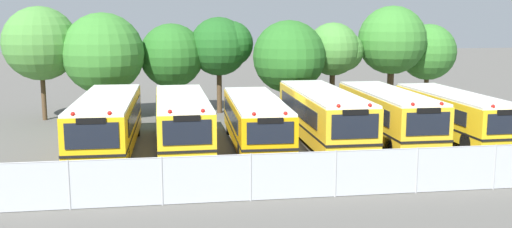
% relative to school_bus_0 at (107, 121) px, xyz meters
% --- Properties ---
extents(ground_plane, '(160.00, 160.00, 0.00)m').
position_rel_school_bus_0_xyz_m(ground_plane, '(8.88, 0.16, -1.45)').
color(ground_plane, '#595651').
extents(school_bus_0, '(2.78, 10.58, 2.76)m').
position_rel_school_bus_0_xyz_m(school_bus_0, '(0.00, 0.00, 0.00)').
color(school_bus_0, yellow).
rests_on(school_bus_0, ground_plane).
extents(school_bus_1, '(2.61, 9.97, 2.72)m').
position_rel_school_bus_0_xyz_m(school_bus_1, '(3.55, -0.05, -0.02)').
color(school_bus_1, yellow).
rests_on(school_bus_1, ground_plane).
extents(school_bus_2, '(2.70, 9.99, 2.52)m').
position_rel_school_bus_0_xyz_m(school_bus_2, '(7.18, -0.01, -0.12)').
color(school_bus_2, '#EAA80C').
rests_on(school_bus_2, ground_plane).
extents(school_bus_3, '(2.63, 10.63, 2.79)m').
position_rel_school_bus_0_xyz_m(school_bus_3, '(10.70, 0.28, 0.01)').
color(school_bus_3, yellow).
rests_on(school_bus_3, ground_plane).
extents(school_bus_4, '(2.56, 9.75, 2.73)m').
position_rel_school_bus_0_xyz_m(school_bus_4, '(14.11, 0.11, -0.02)').
color(school_bus_4, yellow).
rests_on(school_bus_4, ground_plane).
extents(school_bus_5, '(2.63, 9.82, 2.53)m').
position_rel_school_bus_0_xyz_m(school_bus_5, '(17.85, 0.29, -0.12)').
color(school_bus_5, yellow).
rests_on(school_bus_5, ground_plane).
extents(tree_0, '(4.54, 4.54, 7.03)m').
position_rel_school_bus_0_xyz_m(tree_0, '(-4.72, 9.33, 3.34)').
color(tree_0, '#4C3823').
rests_on(tree_0, ground_plane).
extents(tree_1, '(5.03, 5.03, 6.65)m').
position_rel_school_bus_0_xyz_m(tree_1, '(-1.02, 8.84, 2.68)').
color(tree_1, '#4C3823').
rests_on(tree_1, ground_plane).
extents(tree_2, '(4.19, 4.19, 5.95)m').
position_rel_school_bus_0_xyz_m(tree_2, '(3.35, 10.39, 2.48)').
color(tree_2, '#4C3823').
rests_on(tree_2, ground_plane).
extents(tree_3, '(4.20, 3.85, 6.36)m').
position_rel_school_bus_0_xyz_m(tree_3, '(6.56, 10.29, 3.03)').
color(tree_3, '#4C3823').
rests_on(tree_3, ground_plane).
extents(tree_4, '(4.66, 4.66, 6.17)m').
position_rel_school_bus_0_xyz_m(tree_4, '(10.54, 8.37, 2.45)').
color(tree_4, '#4C3823').
rests_on(tree_4, ground_plane).
extents(tree_5, '(3.87, 3.53, 6.00)m').
position_rel_school_bus_0_xyz_m(tree_5, '(14.06, 9.50, 2.72)').
color(tree_5, '#4C3823').
rests_on(tree_5, ground_plane).
extents(tree_6, '(4.62, 4.62, 7.11)m').
position_rel_school_bus_0_xyz_m(tree_6, '(18.01, 9.69, 3.30)').
color(tree_6, '#4C3823').
rests_on(tree_6, ground_plane).
extents(tree_7, '(3.92, 3.92, 5.87)m').
position_rel_school_bus_0_xyz_m(tree_7, '(20.87, 10.48, 2.39)').
color(tree_7, '#4C3823').
rests_on(tree_7, ground_plane).
extents(chainlink_fence, '(24.67, 0.07, 1.71)m').
position_rel_school_bus_0_xyz_m(chainlink_fence, '(8.77, -8.59, -0.56)').
color(chainlink_fence, '#9EA0A3').
rests_on(chainlink_fence, ground_plane).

